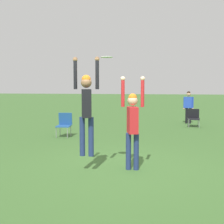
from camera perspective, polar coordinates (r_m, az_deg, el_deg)
The scene contains 7 objects.
ground_plane at distance 7.33m, azimuth 0.61°, elevation -10.27°, with size 120.00×120.00×0.00m, color #3D662D.
person_jumping at distance 6.88m, azimuth -4.70°, elevation 1.53°, with size 0.60×0.48×2.19m.
person_defending at distance 7.03m, azimuth 3.77°, elevation -1.60°, with size 0.55×0.43×2.12m.
frisbee at distance 6.91m, azimuth -0.97°, elevation 10.02°, with size 0.27×0.27×0.02m.
camping_chair_0 at distance 11.77m, azimuth -8.70°, elevation -2.01°, with size 0.55×0.59×0.89m.
camping_chair_1 at distance 14.90m, azimuth 14.67°, elevation -0.86°, with size 0.61×0.65×0.83m.
person_spectator_near at distance 16.07m, azimuth 13.81°, elevation 1.35°, with size 0.52×0.28×1.62m.
Camera 1 is at (1.13, -6.98, 1.92)m, focal length 50.00 mm.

